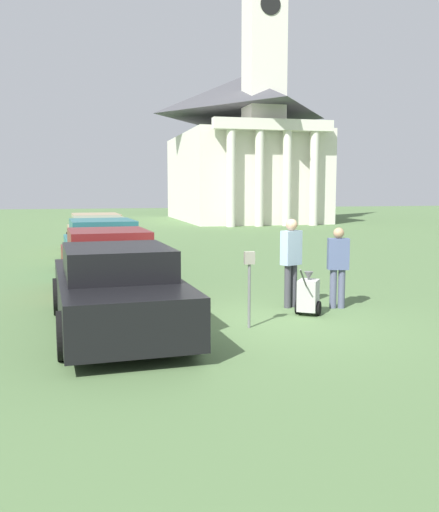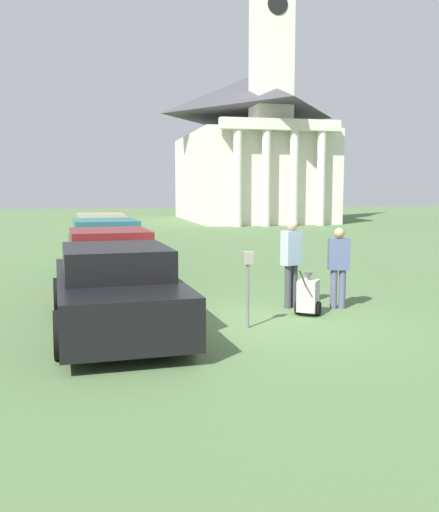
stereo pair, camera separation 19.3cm
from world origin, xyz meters
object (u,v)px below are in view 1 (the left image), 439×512
object	(u,v)px
parked_car_black	(117,291)
parked_car_teal	(102,250)
parked_car_maroon	(108,267)
person_worker	(291,257)
parked_car_sage	(98,241)
person_supervisor	(338,263)
parking_meter	(249,275)
parked_car_tan	(96,235)
church	(244,139)
equipment_cart	(308,295)

from	to	relation	value
parked_car_black	parked_car_teal	distance (m)	6.22
parked_car_maroon	person_worker	xyz separation A→B (m)	(3.59, -1.86, 0.34)
parked_car_sage	person_supervisor	size ratio (longest dim) A/B	2.89
parking_meter	person_supervisor	bearing A→B (deg)	27.46
parked_car_tan	person_supervisor	xyz separation A→B (m)	(4.49, -11.26, 0.24)
person_supervisor	church	distance (m)	32.26
parked_car_black	equipment_cart	size ratio (longest dim) A/B	5.10
person_worker	church	xyz separation A→B (m)	(7.93, 30.76, 5.02)
parked_car_black	person_worker	xyz separation A→B (m)	(3.59, 1.08, 0.36)
parked_car_maroon	parking_meter	bearing A→B (deg)	-58.97
parked_car_teal	church	bearing A→B (deg)	62.56
parked_car_black	person_worker	world-z (taller)	person_worker
parked_car_sage	church	world-z (taller)	church
parked_car_sage	parking_meter	xyz separation A→B (m)	(2.26, -9.76, 0.24)
church	parked_car_black	bearing A→B (deg)	-109.89
church	person_worker	bearing A→B (deg)	-104.45
church	parked_car_teal	bearing A→B (deg)	-114.21
parked_car_teal	equipment_cart	size ratio (longest dim) A/B	5.19
parked_car_teal	person_supervisor	xyz separation A→B (m)	(4.49, -5.45, 0.20)
parked_car_maroon	person_worker	size ratio (longest dim) A/B	2.68
parked_car_tan	equipment_cart	distance (m)	12.27
person_supervisor	church	size ratio (longest dim) A/B	0.07
person_worker	parking_meter	bearing A→B (deg)	22.53
parked_car_black	parked_car_maroon	xyz separation A→B (m)	(-0.00, 2.93, 0.02)
parked_car_black	parked_car_teal	xyz separation A→B (m)	(0.00, 6.22, 0.04)
parked_car_sage	equipment_cart	xyz separation A→B (m)	(3.67, -9.05, -0.31)
parked_car_tan	church	xyz separation A→B (m)	(11.52, 19.80, 5.37)
parking_meter	parked_car_sage	bearing A→B (deg)	103.02
person_worker	equipment_cart	bearing A→B (deg)	71.02
parked_car_maroon	church	xyz separation A→B (m)	(11.52, 28.91, 5.36)
church	parking_meter	bearing A→B (deg)	-106.03
parked_car_sage	equipment_cart	bearing A→B (deg)	-71.16
parked_car_teal	person_supervisor	size ratio (longest dim) A/B	3.13
parking_meter	parked_car_maroon	bearing A→B (deg)	124.26
person_supervisor	equipment_cart	xyz separation A→B (m)	(-0.82, -0.44, -0.55)
parked_car_maroon	equipment_cart	distance (m)	4.51
parking_meter	equipment_cart	distance (m)	1.68
parked_car_black	person_worker	distance (m)	3.76
parked_car_maroon	person_worker	world-z (taller)	person_worker
parked_car_black	parking_meter	world-z (taller)	parked_car_black
parked_car_maroon	parking_meter	distance (m)	4.02
parked_car_black	equipment_cart	xyz separation A→B (m)	(3.67, 0.34, -0.31)
parked_car_black	equipment_cart	distance (m)	3.70
person_supervisor	parked_car_maroon	bearing A→B (deg)	-10.33
parked_car_maroon	person_supervisor	world-z (taller)	person_supervisor
parked_car_tan	parking_meter	size ratio (longest dim) A/B	3.97
parked_car_sage	person_supervisor	bearing A→B (deg)	-65.69
parked_car_black	person_supervisor	distance (m)	4.56
parked_car_tan	church	distance (m)	23.53
person_supervisor	parked_car_sage	bearing A→B (deg)	-47.12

